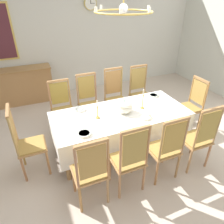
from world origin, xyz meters
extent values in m
cube|color=beige|center=(0.00, 0.00, -0.02)|extent=(7.06, 5.84, 0.04)
cube|color=silver|center=(0.00, 2.96, 1.50)|extent=(7.06, 0.08, 3.00)
cylinder|color=#AB7C49|center=(-1.07, -0.41, 0.35)|extent=(0.07, 0.07, 0.70)
cylinder|color=#A2783F|center=(1.07, -0.41, 0.35)|extent=(0.07, 0.07, 0.70)
cylinder|color=#AC7E51|center=(-1.07, 0.41, 0.35)|extent=(0.07, 0.07, 0.70)
cylinder|color=#9E7544|center=(1.07, 0.41, 0.35)|extent=(0.07, 0.07, 0.70)
cube|color=#A57245|center=(0.00, 0.00, 0.66)|extent=(2.21, 0.90, 0.08)
cube|color=#A57647|center=(0.00, 0.00, 0.72)|extent=(2.33, 1.02, 0.03)
cube|color=white|center=(0.00, 0.00, 0.73)|extent=(2.35, 1.04, 0.00)
cube|color=white|center=(0.00, -0.51, 0.51)|extent=(2.35, 0.00, 0.44)
cube|color=white|center=(0.00, 0.51, 0.51)|extent=(2.35, 0.00, 0.44)
cube|color=white|center=(-1.17, 0.00, 0.51)|extent=(0.00, 1.04, 0.44)
cube|color=white|center=(1.17, 0.00, 0.51)|extent=(0.00, 1.04, 0.44)
cylinder|color=#AD7043|center=(-1.04, -0.67, 0.24)|extent=(0.04, 0.04, 0.48)
cylinder|color=#AA7350|center=(-0.66, -0.67, 0.24)|extent=(0.04, 0.04, 0.48)
cylinder|color=#A2713E|center=(-1.04, -1.03, 0.24)|extent=(0.04, 0.04, 0.48)
cylinder|color=#A1794E|center=(-0.66, -1.03, 0.24)|extent=(0.04, 0.04, 0.48)
cube|color=#A57647|center=(-0.85, -0.85, 0.49)|extent=(0.44, 0.42, 0.02)
cube|color=#A27E3D|center=(-0.85, -0.85, 0.51)|extent=(0.40, 0.38, 0.02)
cylinder|color=#A06E50|center=(-1.04, -1.04, 0.81)|extent=(0.03, 0.03, 0.61)
cylinder|color=#A97447|center=(-0.65, -1.04, 0.81)|extent=(0.03, 0.03, 0.61)
cube|color=#A88144|center=(-0.85, -1.04, 0.84)|extent=(0.34, 0.02, 0.46)
cube|color=#A57647|center=(-0.85, -1.04, 1.11)|extent=(0.40, 0.04, 0.04)
cylinder|color=#AA7145|center=(-0.66, 0.67, 0.24)|extent=(0.04, 0.04, 0.48)
cylinder|color=olive|center=(-1.04, 0.67, 0.24)|extent=(0.04, 0.04, 0.48)
cylinder|color=olive|center=(-0.66, 1.03, 0.24)|extent=(0.04, 0.04, 0.48)
cylinder|color=#AB7650|center=(-1.04, 1.03, 0.24)|extent=(0.04, 0.04, 0.48)
cube|color=#A57647|center=(-0.85, 0.85, 0.49)|extent=(0.44, 0.42, 0.02)
cube|color=#A27E3D|center=(-0.85, 0.85, 0.51)|extent=(0.40, 0.38, 0.02)
cylinder|color=#AB7E45|center=(-0.65, 1.04, 0.79)|extent=(0.03, 0.03, 0.58)
cylinder|color=#AE774F|center=(-1.04, 1.04, 0.79)|extent=(0.03, 0.03, 0.58)
cube|color=olive|center=(-0.85, 1.04, 0.82)|extent=(0.34, 0.02, 0.44)
cube|color=#A57647|center=(-0.85, 1.04, 1.08)|extent=(0.40, 0.04, 0.04)
cylinder|color=#A36D44|center=(-0.48, -0.67, 0.24)|extent=(0.04, 0.04, 0.48)
cylinder|color=#A0784E|center=(-0.10, -0.67, 0.24)|extent=(0.04, 0.04, 0.48)
cylinder|color=#AB7950|center=(-0.48, -1.03, 0.24)|extent=(0.04, 0.04, 0.48)
cylinder|color=#A6724D|center=(-0.10, -1.03, 0.24)|extent=(0.04, 0.04, 0.48)
cube|color=#A57647|center=(-0.29, -0.85, 0.49)|extent=(0.44, 0.42, 0.02)
cube|color=#A27E3D|center=(-0.29, -0.85, 0.51)|extent=(0.40, 0.38, 0.02)
cylinder|color=#AD754F|center=(-0.49, -1.04, 0.82)|extent=(0.03, 0.03, 0.64)
cylinder|color=#9F6D45|center=(-0.10, -1.04, 0.82)|extent=(0.03, 0.03, 0.64)
cube|color=#9F8141|center=(-0.29, -1.04, 0.85)|extent=(0.34, 0.02, 0.49)
cube|color=#A57647|center=(-0.29, -1.04, 1.14)|extent=(0.40, 0.04, 0.04)
cylinder|color=olive|center=(-0.10, 0.67, 0.24)|extent=(0.04, 0.04, 0.48)
cylinder|color=#A67A4D|center=(-0.48, 0.67, 0.24)|extent=(0.04, 0.04, 0.48)
cylinder|color=#AC7644|center=(-0.10, 1.03, 0.24)|extent=(0.04, 0.04, 0.48)
cylinder|color=#A3704B|center=(-0.48, 1.03, 0.24)|extent=(0.04, 0.04, 0.48)
cube|color=#A57647|center=(-0.29, 0.85, 0.49)|extent=(0.44, 0.42, 0.02)
cube|color=#A27E3D|center=(-0.29, 0.85, 0.51)|extent=(0.40, 0.38, 0.02)
cylinder|color=#A16D4E|center=(-0.10, 1.04, 0.81)|extent=(0.03, 0.03, 0.63)
cylinder|color=#A2774F|center=(-0.49, 1.04, 0.81)|extent=(0.03, 0.03, 0.63)
cube|color=olive|center=(-0.29, 1.04, 0.84)|extent=(0.34, 0.02, 0.48)
cube|color=#A57647|center=(-0.29, 1.04, 1.13)|extent=(0.40, 0.04, 0.04)
cylinder|color=#A07F42|center=(0.11, -0.67, 0.24)|extent=(0.04, 0.04, 0.48)
cylinder|color=#AB7447|center=(0.49, -0.67, 0.24)|extent=(0.04, 0.04, 0.48)
cylinder|color=#AA7345|center=(0.11, -1.03, 0.24)|extent=(0.04, 0.04, 0.48)
cylinder|color=#A07347|center=(0.49, -1.03, 0.24)|extent=(0.04, 0.04, 0.48)
cube|color=#A57647|center=(0.30, -0.85, 0.49)|extent=(0.44, 0.42, 0.02)
cube|color=#A27E3D|center=(0.30, -0.85, 0.51)|extent=(0.40, 0.38, 0.02)
cylinder|color=#A07A46|center=(0.11, -1.04, 0.81)|extent=(0.03, 0.03, 0.62)
cylinder|color=#9D744E|center=(0.50, -1.04, 0.81)|extent=(0.03, 0.03, 0.62)
cube|color=#A7843E|center=(0.30, -1.04, 0.84)|extent=(0.34, 0.02, 0.47)
cube|color=#A57647|center=(0.30, -1.04, 1.12)|extent=(0.40, 0.04, 0.04)
cylinder|color=#A37645|center=(0.49, 0.67, 0.24)|extent=(0.04, 0.04, 0.48)
cylinder|color=#A67651|center=(0.11, 0.67, 0.24)|extent=(0.04, 0.04, 0.48)
cylinder|color=#A3714E|center=(0.49, 1.03, 0.24)|extent=(0.04, 0.04, 0.48)
cylinder|color=#AB7250|center=(0.11, 1.03, 0.24)|extent=(0.04, 0.04, 0.48)
cube|color=#A57647|center=(0.30, 0.85, 0.49)|extent=(0.44, 0.42, 0.02)
cube|color=#A27E3D|center=(0.30, 0.85, 0.51)|extent=(0.40, 0.38, 0.02)
cylinder|color=#A38041|center=(0.50, 1.04, 0.83)|extent=(0.03, 0.03, 0.66)
cylinder|color=#A47443|center=(0.11, 1.04, 0.83)|extent=(0.03, 0.03, 0.66)
cube|color=#A67742|center=(0.30, 1.04, 0.86)|extent=(0.34, 0.02, 0.50)
cube|color=#A57647|center=(0.30, 1.04, 1.16)|extent=(0.40, 0.04, 0.04)
cylinder|color=#9F793E|center=(0.72, -0.67, 0.24)|extent=(0.04, 0.04, 0.48)
cylinder|color=#9B6D46|center=(1.10, -0.67, 0.24)|extent=(0.04, 0.04, 0.48)
cylinder|color=#AA7C51|center=(0.72, -1.03, 0.24)|extent=(0.04, 0.04, 0.48)
cylinder|color=#AD754F|center=(1.10, -1.03, 0.24)|extent=(0.04, 0.04, 0.48)
cube|color=#A57647|center=(0.91, -0.85, 0.49)|extent=(0.44, 0.42, 0.02)
cube|color=#A27E3D|center=(0.91, -0.85, 0.51)|extent=(0.40, 0.38, 0.02)
cylinder|color=#A87A45|center=(0.71, -1.04, 0.83)|extent=(0.03, 0.03, 0.65)
cylinder|color=#A37E4F|center=(1.10, -1.04, 0.83)|extent=(0.03, 0.03, 0.65)
cube|color=#9F833E|center=(0.91, -1.04, 0.86)|extent=(0.34, 0.02, 0.49)
cube|color=#A57647|center=(0.91, -1.04, 1.15)|extent=(0.40, 0.04, 0.04)
cylinder|color=#AF7D4B|center=(1.10, 0.67, 0.24)|extent=(0.04, 0.04, 0.48)
cylinder|color=#AD774A|center=(0.72, 0.67, 0.24)|extent=(0.04, 0.04, 0.48)
cylinder|color=#AB7C51|center=(1.10, 1.03, 0.24)|extent=(0.04, 0.04, 0.48)
cylinder|color=#A87642|center=(0.72, 1.03, 0.24)|extent=(0.04, 0.04, 0.48)
cube|color=#A57647|center=(0.91, 0.85, 0.49)|extent=(0.44, 0.42, 0.02)
cube|color=#A27E3D|center=(0.91, 0.85, 0.51)|extent=(0.40, 0.38, 0.02)
cylinder|color=#A37C4C|center=(1.10, 1.04, 0.82)|extent=(0.03, 0.03, 0.64)
cylinder|color=#A27B46|center=(0.71, 1.04, 0.82)|extent=(0.03, 0.03, 0.64)
cube|color=#A28443|center=(0.91, 1.04, 0.85)|extent=(0.34, 0.02, 0.49)
cube|color=#A57647|center=(0.91, 1.04, 1.14)|extent=(0.40, 0.04, 0.04)
cylinder|color=#AB7C45|center=(-1.33, 0.19, 0.24)|extent=(0.04, 0.04, 0.48)
cylinder|color=#A67042|center=(-1.33, -0.19, 0.24)|extent=(0.04, 0.04, 0.48)
cylinder|color=#A67E40|center=(-1.69, 0.19, 0.24)|extent=(0.04, 0.04, 0.48)
cylinder|color=#A66E49|center=(-1.69, -0.19, 0.24)|extent=(0.04, 0.04, 0.48)
cube|color=#A57647|center=(-1.51, 0.00, 0.49)|extent=(0.42, 0.44, 0.02)
cube|color=#A27E3D|center=(-1.51, 0.00, 0.51)|extent=(0.38, 0.40, 0.02)
cylinder|color=#AE784D|center=(-1.70, 0.20, 0.83)|extent=(0.03, 0.03, 0.66)
cylinder|color=#A27F47|center=(-1.70, -0.19, 0.83)|extent=(0.03, 0.03, 0.66)
cube|color=#9E7941|center=(-1.70, 0.00, 0.87)|extent=(0.02, 0.34, 0.50)
cube|color=#A57647|center=(-1.70, 0.00, 1.16)|extent=(0.04, 0.40, 0.04)
cylinder|color=#AF744A|center=(1.33, -0.19, 0.24)|extent=(0.04, 0.04, 0.48)
cylinder|color=#A66E45|center=(1.33, 0.19, 0.24)|extent=(0.04, 0.04, 0.48)
cylinder|color=#A37140|center=(1.69, -0.19, 0.24)|extent=(0.04, 0.04, 0.48)
cylinder|color=#9B703F|center=(1.69, 0.19, 0.24)|extent=(0.04, 0.04, 0.48)
cube|color=#A57647|center=(1.51, 0.00, 0.49)|extent=(0.42, 0.44, 0.02)
cube|color=#A27E3D|center=(1.51, 0.00, 0.51)|extent=(0.38, 0.40, 0.02)
cylinder|color=#A9743E|center=(1.70, -0.19, 0.79)|extent=(0.03, 0.03, 0.59)
cylinder|color=#A97A44|center=(1.70, 0.20, 0.79)|extent=(0.03, 0.03, 0.59)
cube|color=#A38241|center=(1.70, 0.00, 0.82)|extent=(0.02, 0.34, 0.45)
cube|color=#A57647|center=(1.70, 0.00, 1.09)|extent=(0.04, 0.40, 0.04)
cylinder|color=white|center=(0.07, 0.00, 0.75)|extent=(0.16, 0.16, 0.02)
ellipsoid|color=white|center=(0.07, 0.00, 0.82)|extent=(0.29, 0.29, 0.13)
ellipsoid|color=white|center=(0.07, 0.00, 0.90)|extent=(0.26, 0.26, 0.10)
sphere|color=#3D6860|center=(0.07, 0.00, 0.96)|extent=(0.03, 0.03, 0.03)
cylinder|color=gold|center=(-0.42, 0.00, 0.74)|extent=(0.07, 0.07, 0.02)
cylinder|color=gold|center=(-0.42, 0.00, 0.85)|extent=(0.02, 0.02, 0.19)
cone|color=gold|center=(-0.42, 0.00, 0.95)|extent=(0.04, 0.04, 0.02)
cylinder|color=silver|center=(-0.42, 0.00, 1.01)|extent=(0.02, 0.02, 0.10)
cylinder|color=gold|center=(0.42, 0.00, 0.74)|extent=(0.07, 0.07, 0.02)
cylinder|color=gold|center=(0.42, 0.00, 0.87)|extent=(0.02, 0.02, 0.24)
cone|color=gold|center=(0.42, 0.00, 1.00)|extent=(0.04, 0.04, 0.02)
cylinder|color=silver|center=(0.42, 0.00, 1.06)|extent=(0.02, 0.02, 0.10)
cylinder|color=white|center=(0.88, 0.34, 0.75)|extent=(0.17, 0.17, 0.03)
cylinder|color=white|center=(0.88, 0.34, 0.76)|extent=(0.14, 0.14, 0.02)
torus|color=#3D6860|center=(0.88, 0.34, 0.77)|extent=(0.17, 0.17, 0.01)
cylinder|color=white|center=(0.30, -0.33, 0.75)|extent=(0.15, 0.15, 0.03)
cylinder|color=white|center=(0.30, -0.33, 0.76)|extent=(0.12, 0.12, 0.02)
torus|color=#3D6860|center=(0.30, -0.33, 0.76)|extent=(0.15, 0.15, 0.01)
cylinder|color=white|center=(-0.76, -0.36, 0.76)|extent=(0.20, 0.20, 0.04)
cylinder|color=white|center=(-0.76, -0.36, 0.76)|extent=(0.16, 0.16, 0.03)
torus|color=#3D6860|center=(-0.76, -0.36, 0.77)|extent=(0.19, 0.19, 0.01)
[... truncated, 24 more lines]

